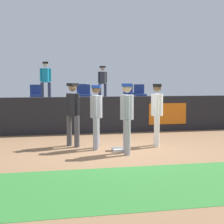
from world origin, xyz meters
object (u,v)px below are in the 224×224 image
seat_back_right (129,92)px  seat_back_center (82,92)px  first_base (120,150)px  seat_front_left (36,94)px  seat_front_center (85,94)px  seat_front_right (140,93)px  player_runner_visitor (127,113)px  spectator_capped (102,81)px  player_fielder_home (157,110)px  player_coach_visitor (96,112)px  player_umpire (73,110)px  spectator_hooded (46,79)px

seat_back_right → seat_back_center: (-2.19, 0.00, 0.00)m
seat_back_center → first_base: bearing=-88.8°
first_base → seat_front_left: size_ratio=0.48×
seat_back_right → seat_front_center: (-2.31, -1.80, 0.00)m
seat_front_right → seat_back_right: bearing=90.4°
seat_front_left → seat_front_right: size_ratio=1.00×
player_runner_visitor → seat_front_center: 5.44m
spectator_capped → seat_back_center: bearing=27.9°
player_fielder_home → seat_back_center: 6.44m
player_coach_visitor → seat_front_right: (2.63, 4.55, 0.35)m
first_base → seat_front_right: seat_front_right is taller
seat_back_right → seat_back_center: bearing=180.0°
seat_front_left → seat_front_center: size_ratio=1.00×
player_runner_visitor → player_umpire: size_ratio=1.00×
player_runner_visitor → seat_back_right: 7.48m
seat_back_center → player_fielder_home: bearing=-77.3°
player_coach_visitor → seat_back_center: (0.43, 6.35, 0.35)m
seat_back_right → player_fielder_home: bearing=-97.1°
seat_back_center → seat_front_left: bearing=-139.1°
player_umpire → spectator_capped: bearing=126.5°
seat_front_right → spectator_capped: (-1.07, 2.80, 0.51)m
first_base → player_coach_visitor: 1.25m
seat_front_left → seat_back_center: bearing=40.9°
player_fielder_home → seat_front_center: (-1.53, 4.47, 0.34)m
player_coach_visitor → spectator_capped: bearing=-176.0°
player_umpire → spectator_hooded: bearing=149.2°
seat_front_right → spectator_capped: size_ratio=0.50×
player_fielder_home → seat_back_center: bearing=-149.7°
player_runner_visitor → seat_front_center: size_ratio=2.23×
player_runner_visitor → seat_front_left: player_runner_visitor is taller
player_umpire → player_runner_visitor: bearing=6.7°
player_coach_visitor → seat_front_center: size_ratio=2.17×
spectator_capped → first_base: bearing=69.3°
seat_front_left → first_base: bearing=-66.1°
player_fielder_home → player_umpire: 2.49m
seat_front_right → spectator_hooded: (-3.81, 2.35, 0.60)m
player_coach_visitor → seat_back_center: 6.38m
player_runner_visitor → spectator_hooded: 8.04m
seat_front_right → seat_front_center: size_ratio=1.00×
seat_back_right → seat_front_right: size_ratio=1.00×
spectator_hooded → spectator_capped: bearing=-168.9°
seat_front_right → spectator_capped: spectator_capped is taller
spectator_hooded → seat_back_right: bearing=173.6°
player_fielder_home → first_base: bearing=-49.3°
first_base → player_runner_visitor: player_runner_visitor is taller
spectator_hooded → seat_back_center: bearing=162.9°
player_fielder_home → seat_back_right: 6.33m
first_base → spectator_hooded: spectator_hooded is taller
player_coach_visitor → spectator_hooded: size_ratio=0.98×
first_base → spectator_capped: spectator_capped is taller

